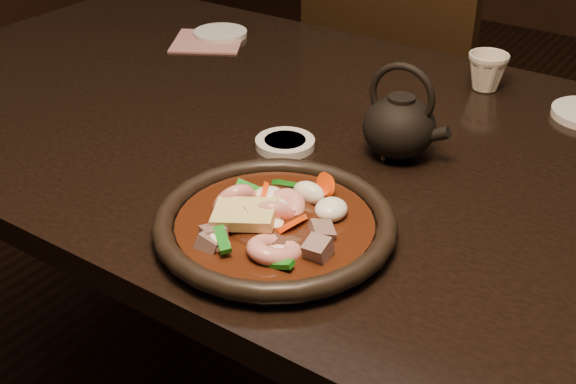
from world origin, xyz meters
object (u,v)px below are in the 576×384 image
Objects in this scene: table at (286,163)px; teapot at (400,124)px; plate at (275,224)px; tea_cup at (487,70)px; chair at (405,95)px.

teapot is at bearing -1.30° from table.
table is 5.22× the size of plate.
tea_cup is (0.22, 0.32, 0.11)m from table.
table is at bearing 173.97° from teapot.
tea_cup is 0.32m from teapot.
plate is 0.28m from teapot.
table is 1.64× the size of chair.
table is at bearing 122.19° from plate.
plate is at bearing 108.75° from chair.
plate is at bearing -57.81° from table.
table is at bearing -124.77° from tea_cup.
teapot reaches higher than tea_cup.
tea_cup is at bearing 85.65° from plate.
chair is 6.68× the size of teapot.
table is 0.34m from plate.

